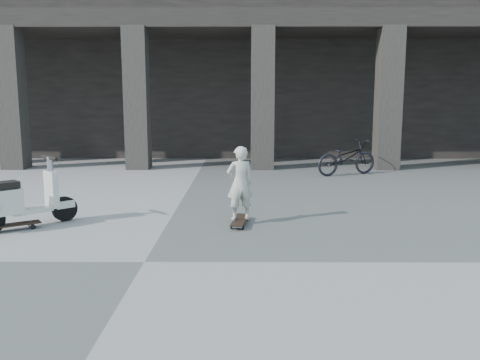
{
  "coord_description": "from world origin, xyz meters",
  "views": [
    {
      "loc": [
        1.23,
        -6.09,
        2.02
      ],
      "look_at": [
        1.18,
        2.42,
        0.65
      ],
      "focal_mm": 38.0,
      "sensor_mm": 36.0,
      "label": 1
    }
  ],
  "objects_px": {
    "scooter": "(11,202)",
    "skateboard_spare": "(11,226)",
    "longboard": "(240,220)",
    "child": "(240,183)",
    "bicycle": "(346,158)"
  },
  "relations": [
    {
      "from": "child",
      "to": "scooter",
      "type": "relative_size",
      "value": 0.96
    },
    {
      "from": "scooter",
      "to": "bicycle",
      "type": "distance_m",
      "value": 8.56
    },
    {
      "from": "longboard",
      "to": "child",
      "type": "bearing_deg",
      "value": 123.78
    },
    {
      "from": "skateboard_spare",
      "to": "scooter",
      "type": "distance_m",
      "value": 0.36
    },
    {
      "from": "skateboard_spare",
      "to": "bicycle",
      "type": "bearing_deg",
      "value": 8.8
    },
    {
      "from": "longboard",
      "to": "bicycle",
      "type": "bearing_deg",
      "value": -20.24
    },
    {
      "from": "longboard",
      "to": "skateboard_spare",
      "type": "distance_m",
      "value": 3.56
    },
    {
      "from": "scooter",
      "to": "bicycle",
      "type": "relative_size",
      "value": 0.7
    },
    {
      "from": "longboard",
      "to": "scooter",
      "type": "bearing_deg",
      "value": 103.2
    },
    {
      "from": "scooter",
      "to": "skateboard_spare",
      "type": "bearing_deg",
      "value": -133.42
    },
    {
      "from": "skateboard_spare",
      "to": "scooter",
      "type": "height_order",
      "value": "scooter"
    },
    {
      "from": "bicycle",
      "to": "scooter",
      "type": "bearing_deg",
      "value": 108.3
    },
    {
      "from": "longboard",
      "to": "bicycle",
      "type": "relative_size",
      "value": 0.5
    },
    {
      "from": "longboard",
      "to": "child",
      "type": "distance_m",
      "value": 0.61
    },
    {
      "from": "longboard",
      "to": "child",
      "type": "relative_size",
      "value": 0.74
    }
  ]
}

